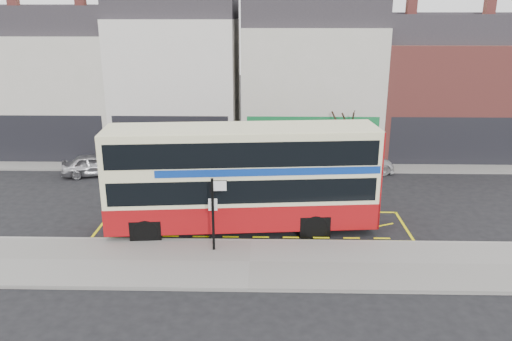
{
  "coord_description": "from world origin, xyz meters",
  "views": [
    {
      "loc": [
        0.66,
        -19.71,
        9.38
      ],
      "look_at": [
        0.14,
        2.0,
        2.5
      ],
      "focal_mm": 35.0,
      "sensor_mm": 36.0,
      "label": 1
    }
  ],
  "objects_px": {
    "car_silver": "(95,165)",
    "street_tree_right": "(343,118)",
    "bus_stop_post": "(214,208)",
    "double_decker_bus": "(243,177)",
    "car_grey": "(215,164)",
    "car_white": "(357,163)"
  },
  "relations": [
    {
      "from": "bus_stop_post",
      "to": "car_grey",
      "type": "relative_size",
      "value": 0.74
    },
    {
      "from": "bus_stop_post",
      "to": "street_tree_right",
      "type": "height_order",
      "value": "street_tree_right"
    },
    {
      "from": "double_decker_bus",
      "to": "car_white",
      "type": "xyz_separation_m",
      "value": [
        6.53,
        8.33,
        -1.81
      ]
    },
    {
      "from": "car_grey",
      "to": "street_tree_right",
      "type": "height_order",
      "value": "street_tree_right"
    },
    {
      "from": "bus_stop_post",
      "to": "street_tree_right",
      "type": "distance_m",
      "value": 13.93
    },
    {
      "from": "double_decker_bus",
      "to": "street_tree_right",
      "type": "xyz_separation_m",
      "value": [
        5.76,
        9.68,
        0.68
      ]
    },
    {
      "from": "car_silver",
      "to": "street_tree_right",
      "type": "xyz_separation_m",
      "value": [
        15.04,
        2.09,
        2.5
      ]
    },
    {
      "from": "car_silver",
      "to": "car_white",
      "type": "height_order",
      "value": "car_white"
    },
    {
      "from": "car_silver",
      "to": "car_grey",
      "type": "distance_m",
      "value": 7.22
    },
    {
      "from": "double_decker_bus",
      "to": "car_silver",
      "type": "distance_m",
      "value": 12.13
    },
    {
      "from": "bus_stop_post",
      "to": "car_white",
      "type": "bearing_deg",
      "value": 51.63
    },
    {
      "from": "car_grey",
      "to": "car_white",
      "type": "bearing_deg",
      "value": -89.58
    },
    {
      "from": "car_white",
      "to": "double_decker_bus",
      "type": "bearing_deg",
      "value": 129.44
    },
    {
      "from": "bus_stop_post",
      "to": "double_decker_bus",
      "type": "bearing_deg",
      "value": 63.89
    },
    {
      "from": "street_tree_right",
      "to": "double_decker_bus",
      "type": "bearing_deg",
      "value": -120.73
    },
    {
      "from": "car_grey",
      "to": "double_decker_bus",
      "type": "bearing_deg",
      "value": -168.2
    },
    {
      "from": "street_tree_right",
      "to": "car_grey",
      "type": "bearing_deg",
      "value": -166.52
    },
    {
      "from": "car_silver",
      "to": "car_grey",
      "type": "height_order",
      "value": "car_grey"
    },
    {
      "from": "double_decker_bus",
      "to": "car_white",
      "type": "bearing_deg",
      "value": 46.73
    },
    {
      "from": "car_grey",
      "to": "car_white",
      "type": "height_order",
      "value": "car_grey"
    },
    {
      "from": "car_silver",
      "to": "car_white",
      "type": "xyz_separation_m",
      "value": [
        15.81,
        0.74,
        0.01
      ]
    },
    {
      "from": "double_decker_bus",
      "to": "bus_stop_post",
      "type": "bearing_deg",
      "value": -117.98
    }
  ]
}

